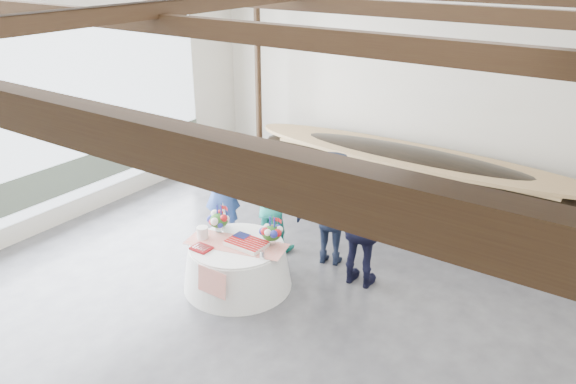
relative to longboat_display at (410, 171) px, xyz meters
The scene contains 12 objects.
floor 5.15m from the longboat_display, 92.74° to the right, with size 10.00×12.00×0.01m, color #3D3D42.
wall_back 1.70m from the longboat_display, 104.63° to the left, with size 10.00×0.02×4.50m, color silver.
wall_left 7.43m from the longboat_display, 135.96° to the right, with size 0.02×12.00×4.50m, color silver.
pavilion_structure 5.27m from the longboat_display, 93.30° to the right, with size 9.80×11.76×4.50m.
open_bay 6.67m from the longboat_display, 141.91° to the right, with size 0.03×7.00×3.20m.
longboat_display is the anchor object (origin of this frame).
banquet_table 4.28m from the longboat_display, 104.53° to the right, with size 1.70×1.70×0.73m.
tabletop_items 4.11m from the longboat_display, 105.76° to the right, with size 1.66×1.00×0.40m.
guest_woman_blue 3.77m from the longboat_display, 128.83° to the right, with size 0.65×0.42×1.77m, color navy.
guest_woman_teal 3.10m from the longboat_display, 116.03° to the right, with size 0.84×0.65×1.73m, color teal.
guest_man_left 2.64m from the longboat_display, 95.16° to the right, with size 1.26×0.72×1.95m, color black.
guest_man_right 3.02m from the longboat_display, 80.30° to the right, with size 1.15×0.48×1.97m, color black.
Camera 1 is at (4.12, -4.83, 4.91)m, focal length 35.00 mm.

